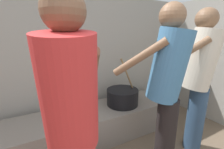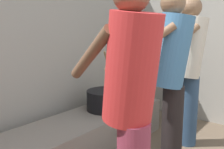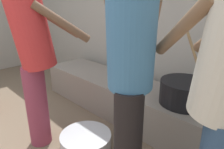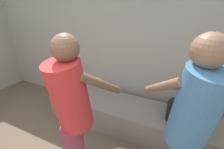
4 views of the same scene
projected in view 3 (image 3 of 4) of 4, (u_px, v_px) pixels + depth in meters
block_enclosure_rear at (131, 27)px, 2.92m from camera, size 5.58×0.20×1.97m
hearth_ledge at (133, 101)px, 2.51m from camera, size 2.77×0.60×0.41m
cooking_pot_main at (184, 92)px, 1.98m from camera, size 0.45×0.45×0.68m
cook_in_red_shirt at (34, 51)px, 1.83m from camera, size 0.51×0.74×1.62m
cook_in_blue_shirt at (130, 65)px, 1.32m from camera, size 0.67×0.74×1.67m
metal_mixing_bowl at (86, 140)px, 2.04m from camera, size 0.49×0.49×0.13m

